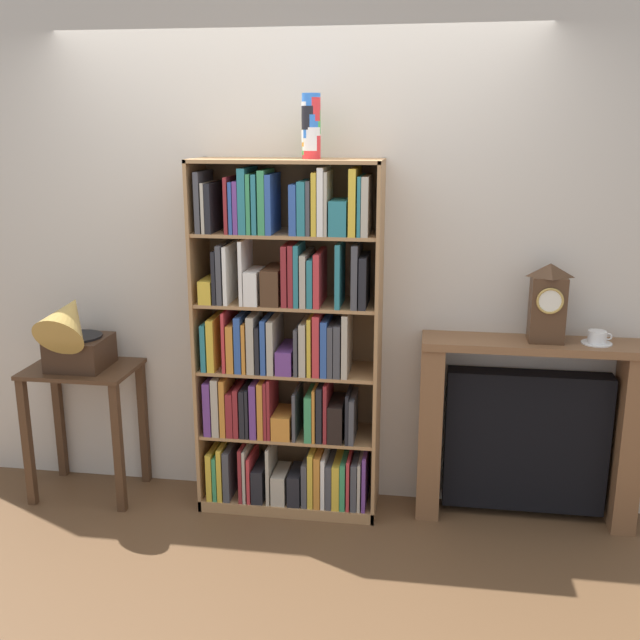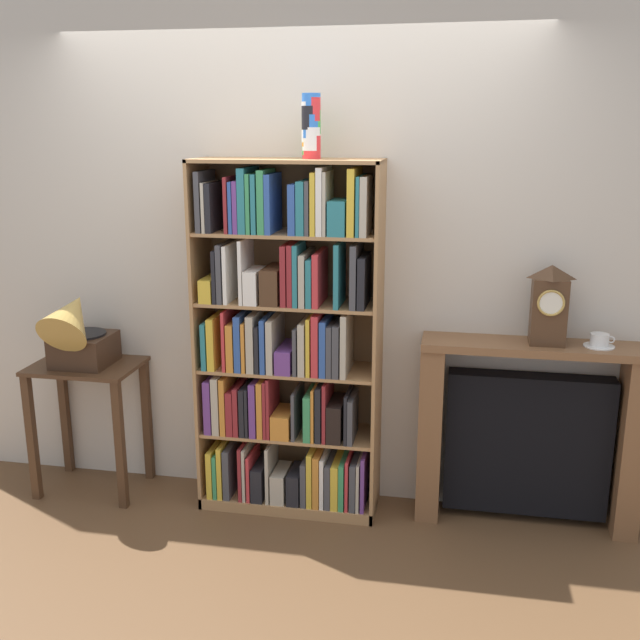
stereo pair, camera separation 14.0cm
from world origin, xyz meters
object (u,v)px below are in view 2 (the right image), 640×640
at_px(bookshelf, 287,351).
at_px(gramophone, 77,331).
at_px(cup_stack, 311,126).
at_px(side_table_left, 88,398).
at_px(mantel_clock, 549,305).
at_px(teacup_with_saucer, 599,341).
at_px(fireplace_mantel, 528,435).

height_order(bookshelf, gramophone, bookshelf).
distance_m(cup_stack, side_table_left, 1.95).
bearing_deg(bookshelf, gramophone, -175.58).
relative_size(bookshelf, mantel_clock, 4.71).
bearing_deg(cup_stack, teacup_with_saucer, 1.60).
relative_size(cup_stack, gramophone, 0.63).
relative_size(cup_stack, fireplace_mantel, 0.28).
relative_size(cup_stack, mantel_clock, 0.77).
distance_m(cup_stack, teacup_with_saucer, 1.75).
bearing_deg(teacup_with_saucer, fireplace_mantel, 175.78).
bearing_deg(teacup_with_saucer, gramophone, -177.06).
bearing_deg(side_table_left, cup_stack, 1.66).
relative_size(bookshelf, fireplace_mantel, 1.68).
xyz_separation_m(gramophone, teacup_with_saucer, (2.69, 0.14, 0.05)).
xyz_separation_m(cup_stack, teacup_with_saucer, (1.42, 0.04, -1.01)).
xyz_separation_m(gramophone, mantel_clock, (2.45, 0.14, 0.22)).
relative_size(fireplace_mantel, teacup_with_saucer, 7.49).
height_order(side_table_left, gramophone, gramophone).
distance_m(side_table_left, fireplace_mantel, 2.40).
height_order(fireplace_mantel, teacup_with_saucer, teacup_with_saucer).
bearing_deg(bookshelf, cup_stack, 4.62).
relative_size(bookshelf, side_table_left, 2.49).
relative_size(side_table_left, mantel_clock, 1.89).
distance_m(bookshelf, teacup_with_saucer, 1.56).
height_order(gramophone, teacup_with_saucer, gramophone).
bearing_deg(gramophone, cup_stack, 4.44).
relative_size(bookshelf, gramophone, 3.80).
bearing_deg(fireplace_mantel, bookshelf, -176.69).
bearing_deg(teacup_with_saucer, cup_stack, -178.40).
bearing_deg(teacup_with_saucer, side_table_left, -178.37).
xyz_separation_m(side_table_left, fireplace_mantel, (2.39, 0.10, -0.06)).
xyz_separation_m(side_table_left, teacup_with_saucer, (2.69, 0.08, 0.46)).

